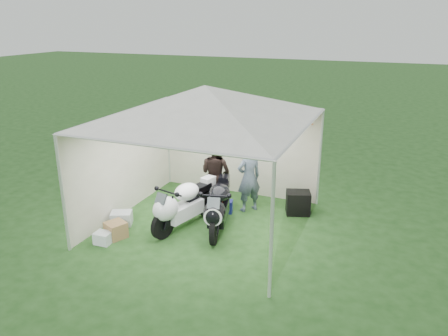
{
  "coord_description": "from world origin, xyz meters",
  "views": [
    {
      "loc": [
        3.56,
        -7.78,
        4.24
      ],
      "look_at": [
        0.27,
        0.35,
        1.22
      ],
      "focal_mm": 35.0,
      "sensor_mm": 36.0,
      "label": 1
    }
  ],
  "objects": [
    {
      "name": "ground",
      "position": [
        0.0,
        0.0,
        0.0
      ],
      "size": [
        80.0,
        80.0,
        0.0
      ],
      "primitive_type": "plane",
      "color": "#1D4316",
      "rests_on": "ground"
    },
    {
      "name": "crate_0",
      "position": [
        -1.7,
        -0.69,
        0.14
      ],
      "size": [
        0.53,
        0.48,
        0.29
      ],
      "primitive_type": "cube",
      "rotation": [
        0.0,
        0.0,
        0.42
      ],
      "color": "silver",
      "rests_on": "ground"
    },
    {
      "name": "crate_2",
      "position": [
        -1.55,
        -1.54,
        0.12
      ],
      "size": [
        0.33,
        0.28,
        0.24
      ],
      "primitive_type": "cube",
      "rotation": [
        0.0,
        0.0,
        0.04
      ],
      "color": "silver",
      "rests_on": "ground"
    },
    {
      "name": "paddock_stand",
      "position": [
        0.12,
        0.73,
        0.14
      ],
      "size": [
        0.43,
        0.33,
        0.29
      ],
      "primitive_type": "cube",
      "rotation": [
        0.0,
        0.0,
        0.25
      ],
      "color": "#2225AE",
      "rests_on": "ground"
    },
    {
      "name": "motorcycle_black",
      "position": [
        0.34,
        -0.16,
        0.55
      ],
      "size": [
        0.78,
        1.97,
        0.99
      ],
      "rotation": [
        0.0,
        0.0,
        0.25
      ],
      "color": "black",
      "rests_on": "ground"
    },
    {
      "name": "person_blue_jacket",
      "position": [
        0.6,
        1.04,
        0.8
      ],
      "size": [
        0.68,
        0.69,
        1.61
      ],
      "primitive_type": "imported",
      "rotation": [
        0.0,
        0.0,
        -2.3
      ],
      "color": "slate",
      "rests_on": "ground"
    },
    {
      "name": "canopy_tent",
      "position": [
        -0.0,
        0.03,
        2.58
      ],
      "size": [
        5.66,
        5.66,
        3.0
      ],
      "color": "silver",
      "rests_on": "ground"
    },
    {
      "name": "equipment_box",
      "position": [
        1.7,
        1.3,
        0.26
      ],
      "size": [
        0.64,
        0.57,
        0.53
      ],
      "primitive_type": "cube",
      "rotation": [
        0.0,
        0.0,
        0.33
      ],
      "color": "black",
      "rests_on": "ground"
    },
    {
      "name": "crate_1",
      "position": [
        -1.46,
        -1.23,
        0.17
      ],
      "size": [
        0.49,
        0.49,
        0.33
      ],
      "primitive_type": "cube",
      "rotation": [
        0.0,
        0.0,
        -0.43
      ],
      "color": "olive",
      "rests_on": "ground"
    },
    {
      "name": "person_dark_jacket",
      "position": [
        -0.2,
        0.99,
        0.82
      ],
      "size": [
        0.94,
        0.81,
        1.64
      ],
      "primitive_type": "imported",
      "rotation": [
        0.0,
        0.0,
        2.86
      ],
      "color": "black",
      "rests_on": "ground"
    },
    {
      "name": "motorcycle_white",
      "position": [
        -0.41,
        -0.33,
        0.55
      ],
      "size": [
        0.78,
        1.96,
        0.98
      ],
      "rotation": [
        0.0,
        0.0,
        -0.25
      ],
      "color": "black",
      "rests_on": "ground"
    }
  ]
}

